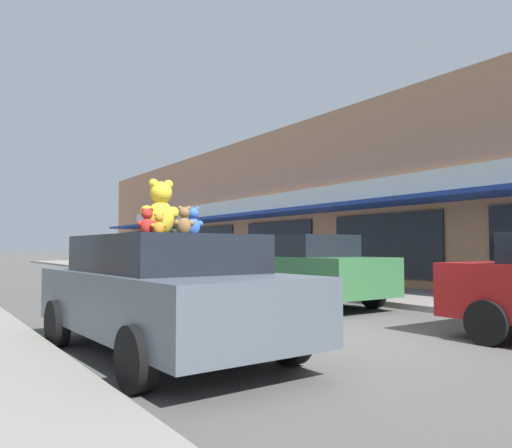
{
  "coord_description": "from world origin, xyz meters",
  "views": [
    {
      "loc": [
        -5.07,
        -5.29,
        1.33
      ],
      "look_at": [
        -0.15,
        1.96,
        1.75
      ],
      "focal_mm": 35.0,
      "sensor_mm": 36.0,
      "label": 1
    }
  ],
  "objects_px": {
    "plush_art_car": "(164,291)",
    "parked_car_far_center": "(301,269)",
    "teddy_bear_blue": "(193,222)",
    "teddy_bear_black": "(174,230)",
    "teddy_bear_green": "(159,227)",
    "teddy_bear_orange": "(159,224)",
    "teddy_bear_giant": "(161,209)",
    "teddy_bear_red": "(147,222)",
    "teddy_bear_purple": "(194,228)",
    "teddy_bear_brown": "(184,221)"
  },
  "relations": [
    {
      "from": "teddy_bear_brown",
      "to": "parked_car_far_center",
      "type": "height_order",
      "value": "teddy_bear_brown"
    },
    {
      "from": "parked_car_far_center",
      "to": "teddy_bear_giant",
      "type": "bearing_deg",
      "value": -148.56
    },
    {
      "from": "teddy_bear_giant",
      "to": "teddy_bear_purple",
      "type": "height_order",
      "value": "teddy_bear_giant"
    },
    {
      "from": "teddy_bear_red",
      "to": "teddy_bear_green",
      "type": "height_order",
      "value": "teddy_bear_red"
    },
    {
      "from": "teddy_bear_purple",
      "to": "teddy_bear_black",
      "type": "bearing_deg",
      "value": -137.61
    },
    {
      "from": "teddy_bear_purple",
      "to": "parked_car_far_center",
      "type": "distance_m",
      "value": 5.16
    },
    {
      "from": "teddy_bear_giant",
      "to": "teddy_bear_black",
      "type": "height_order",
      "value": "teddy_bear_giant"
    },
    {
      "from": "parked_car_far_center",
      "to": "teddy_bear_orange",
      "type": "bearing_deg",
      "value": -145.67
    },
    {
      "from": "teddy_bear_red",
      "to": "teddy_bear_black",
      "type": "height_order",
      "value": "teddy_bear_red"
    },
    {
      "from": "teddy_bear_red",
      "to": "parked_car_far_center",
      "type": "bearing_deg",
      "value": -118.47
    },
    {
      "from": "plush_art_car",
      "to": "teddy_bear_orange",
      "type": "xyz_separation_m",
      "value": [
        -0.16,
        -0.19,
        0.83
      ]
    },
    {
      "from": "teddy_bear_purple",
      "to": "teddy_bear_orange",
      "type": "height_order",
      "value": "teddy_bear_orange"
    },
    {
      "from": "teddy_bear_purple",
      "to": "parked_car_far_center",
      "type": "height_order",
      "value": "teddy_bear_purple"
    },
    {
      "from": "teddy_bear_black",
      "to": "teddy_bear_green",
      "type": "distance_m",
      "value": 0.99
    },
    {
      "from": "plush_art_car",
      "to": "parked_car_far_center",
      "type": "height_order",
      "value": "parked_car_far_center"
    },
    {
      "from": "teddy_bear_blue",
      "to": "teddy_bear_red",
      "type": "xyz_separation_m",
      "value": [
        -0.61,
        0.04,
        -0.02
      ]
    },
    {
      "from": "teddy_bear_black",
      "to": "teddy_bear_brown",
      "type": "xyz_separation_m",
      "value": [
        -0.48,
        -1.31,
        0.06
      ]
    },
    {
      "from": "teddy_bear_blue",
      "to": "parked_car_far_center",
      "type": "bearing_deg",
      "value": -129.85
    },
    {
      "from": "teddy_bear_purple",
      "to": "teddy_bear_green",
      "type": "bearing_deg",
      "value": -30.89
    },
    {
      "from": "plush_art_car",
      "to": "teddy_bear_giant",
      "type": "distance_m",
      "value": 1.11
    },
    {
      "from": "teddy_bear_purple",
      "to": "teddy_bear_blue",
      "type": "xyz_separation_m",
      "value": [
        -0.23,
        -0.4,
        0.06
      ]
    },
    {
      "from": "teddy_bear_giant",
      "to": "teddy_bear_green",
      "type": "distance_m",
      "value": 0.31
    },
    {
      "from": "plush_art_car",
      "to": "teddy_bear_black",
      "type": "height_order",
      "value": "teddy_bear_black"
    },
    {
      "from": "teddy_bear_giant",
      "to": "teddy_bear_orange",
      "type": "height_order",
      "value": "teddy_bear_giant"
    },
    {
      "from": "teddy_bear_black",
      "to": "teddy_bear_orange",
      "type": "bearing_deg",
      "value": 18.29
    },
    {
      "from": "plush_art_car",
      "to": "teddy_bear_black",
      "type": "xyz_separation_m",
      "value": [
        0.57,
        0.95,
        0.8
      ]
    },
    {
      "from": "teddy_bear_black",
      "to": "parked_car_far_center",
      "type": "xyz_separation_m",
      "value": [
        4.29,
        2.29,
        -0.75
      ]
    },
    {
      "from": "teddy_bear_blue",
      "to": "teddy_bear_black",
      "type": "distance_m",
      "value": 0.98
    },
    {
      "from": "teddy_bear_giant",
      "to": "teddy_bear_red",
      "type": "bearing_deg",
      "value": 43.01
    },
    {
      "from": "teddy_bear_black",
      "to": "teddy_bear_brown",
      "type": "distance_m",
      "value": 1.4
    },
    {
      "from": "teddy_bear_green",
      "to": "teddy_bear_giant",
      "type": "bearing_deg",
      "value": -146.24
    },
    {
      "from": "teddy_bear_black",
      "to": "teddy_bear_blue",
      "type": "bearing_deg",
      "value": 40.37
    },
    {
      "from": "teddy_bear_orange",
      "to": "teddy_bear_brown",
      "type": "distance_m",
      "value": 0.31
    },
    {
      "from": "plush_art_car",
      "to": "parked_car_far_center",
      "type": "xyz_separation_m",
      "value": [
        4.86,
        3.24,
        0.05
      ]
    },
    {
      "from": "teddy_bear_giant",
      "to": "teddy_bear_orange",
      "type": "relative_size",
      "value": 2.78
    },
    {
      "from": "teddy_bear_red",
      "to": "teddy_bear_brown",
      "type": "distance_m",
      "value": 0.5
    },
    {
      "from": "teddy_bear_giant",
      "to": "teddy_bear_blue",
      "type": "xyz_separation_m",
      "value": [
        0.31,
        -0.32,
        -0.18
      ]
    },
    {
      "from": "teddy_bear_purple",
      "to": "teddy_bear_green",
      "type": "relative_size",
      "value": 1.08
    },
    {
      "from": "teddy_bear_blue",
      "to": "teddy_bear_black",
      "type": "bearing_deg",
      "value": -86.29
    },
    {
      "from": "teddy_bear_blue",
      "to": "teddy_bear_green",
      "type": "height_order",
      "value": "teddy_bear_blue"
    },
    {
      "from": "plush_art_car",
      "to": "teddy_bear_black",
      "type": "distance_m",
      "value": 1.37
    },
    {
      "from": "plush_art_car",
      "to": "teddy_bear_orange",
      "type": "height_order",
      "value": "teddy_bear_orange"
    },
    {
      "from": "teddy_bear_black",
      "to": "teddy_bear_brown",
      "type": "bearing_deg",
      "value": 30.81
    },
    {
      "from": "teddy_bear_giant",
      "to": "parked_car_far_center",
      "type": "relative_size",
      "value": 0.17
    },
    {
      "from": "teddy_bear_blue",
      "to": "teddy_bear_orange",
      "type": "bearing_deg",
      "value": 32.81
    },
    {
      "from": "teddy_bear_blue",
      "to": "teddy_bear_purple",
      "type": "bearing_deg",
      "value": -105.22
    },
    {
      "from": "teddy_bear_green",
      "to": "parked_car_far_center",
      "type": "height_order",
      "value": "teddy_bear_green"
    },
    {
      "from": "plush_art_car",
      "to": "teddy_bear_red",
      "type": "distance_m",
      "value": 0.89
    },
    {
      "from": "teddy_bear_blue",
      "to": "plush_art_car",
      "type": "bearing_deg",
      "value": 13.51
    },
    {
      "from": "teddy_bear_purple",
      "to": "teddy_bear_orange",
      "type": "xyz_separation_m",
      "value": [
        -0.78,
        -0.59,
        0.01
      ]
    }
  ]
}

